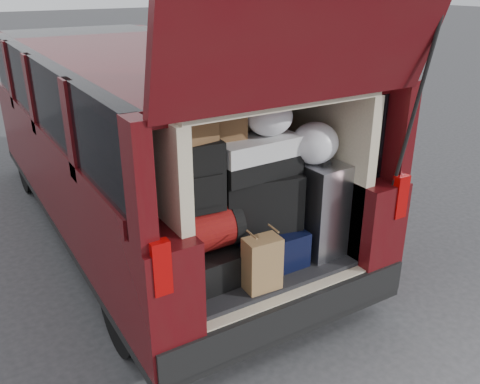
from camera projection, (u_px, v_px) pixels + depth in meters
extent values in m
plane|color=#323234|center=(262.00, 336.00, 3.63)|extent=(80.00, 80.00, 0.00)
cylinder|color=black|center=(129.00, 307.00, 3.42)|extent=(0.24, 0.64, 0.64)
cylinder|color=black|center=(318.00, 245.00, 4.21)|extent=(0.24, 0.64, 0.64)
cylinder|color=black|center=(31.00, 164.00, 6.01)|extent=(0.24, 0.64, 0.64)
cylinder|color=black|center=(160.00, 143.00, 6.80)|extent=(0.24, 0.64, 0.64)
cube|color=black|center=(149.00, 202.00, 5.15)|extent=(1.90, 4.85, 0.08)
cube|color=#51090E|center=(65.00, 176.00, 4.60)|extent=(0.33, 4.85, 0.80)
cube|color=#51090E|center=(216.00, 148.00, 5.36)|extent=(0.33, 4.85, 0.80)
cube|color=#51090E|center=(138.00, 54.00, 4.58)|extent=(1.82, 4.46, 0.10)
cube|color=black|center=(44.00, 99.00, 4.19)|extent=(0.12, 4.25, 0.68)
cube|color=black|center=(228.00, 78.00, 5.03)|extent=(0.12, 4.25, 0.68)
cube|color=black|center=(289.00, 311.00, 3.24)|extent=(1.86, 0.16, 0.22)
cube|color=#990505|center=(161.00, 268.00, 2.55)|extent=(0.10, 0.06, 0.30)
cube|color=#990505|center=(400.00, 196.00, 3.38)|extent=(0.10, 0.06, 0.30)
cube|color=black|center=(242.00, 257.00, 3.64)|extent=(1.24, 1.05, 0.06)
cube|color=beige|center=(150.00, 199.00, 3.08)|extent=(0.08, 1.05, 1.15)
cube|color=beige|center=(319.00, 161.00, 3.72)|extent=(0.08, 1.05, 1.15)
cube|color=beige|center=(204.00, 155.00, 3.84)|extent=(1.34, 0.06, 1.15)
cube|color=beige|center=(243.00, 88.00, 3.16)|extent=(1.34, 1.05, 0.06)
cube|color=#51090E|center=(326.00, 2.00, 2.38)|extent=(1.75, 0.38, 1.02)
cylinder|color=black|center=(419.00, 106.00, 3.07)|extent=(0.02, 0.90, 0.76)
cube|color=black|center=(242.00, 285.00, 3.73)|extent=(1.24, 1.05, 0.55)
cube|color=black|center=(202.00, 260.00, 3.33)|extent=(0.41, 0.55, 0.21)
cube|color=black|center=(259.00, 242.00, 3.52)|extent=(0.47, 0.57, 0.25)
cube|color=white|center=(314.00, 206.00, 3.57)|extent=(0.30, 0.46, 0.67)
cube|color=olive|center=(262.00, 264.00, 3.16)|extent=(0.23, 0.16, 0.35)
cube|color=maroon|center=(205.00, 229.00, 3.19)|extent=(0.44, 0.29, 0.29)
cube|color=black|center=(259.00, 201.00, 3.39)|extent=(0.58, 0.42, 0.38)
cube|color=black|center=(197.00, 177.00, 3.03)|extent=(0.32, 0.21, 0.43)
cube|color=silver|center=(256.00, 157.00, 3.26)|extent=(0.57, 0.31, 0.25)
cube|color=brown|center=(197.00, 126.00, 2.94)|extent=(0.22, 0.19, 0.18)
cube|color=brown|center=(223.00, 119.00, 3.16)|extent=(0.26, 0.22, 0.24)
ellipsoid|color=white|center=(269.00, 117.00, 3.21)|extent=(0.33, 0.31, 0.24)
ellipsoid|color=white|center=(315.00, 143.00, 3.35)|extent=(0.35, 0.33, 0.28)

